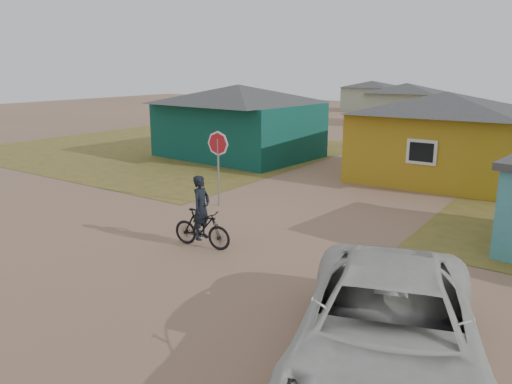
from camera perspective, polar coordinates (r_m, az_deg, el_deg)
ground at (r=13.13m, az=-7.78°, el=-8.12°), size 120.00×120.00×0.00m
grass_nw at (r=31.64m, az=-10.54°, el=4.92°), size 20.00×18.00×0.00m
house_teal at (r=28.13m, az=-2.01°, el=8.23°), size 8.93×7.08×4.00m
house_yellow at (r=23.76m, az=20.62°, el=6.13°), size 7.72×6.76×3.90m
house_pale_west at (r=45.29m, az=16.71°, el=9.65°), size 7.04×6.15×3.60m
house_pale_north at (r=59.31m, az=13.06°, el=10.70°), size 6.28×5.81×3.40m
stop_sign at (r=17.89m, az=-4.36°, el=4.60°), size 0.85×0.34×2.74m
cyclist at (r=14.00m, az=-6.23°, el=-3.38°), size 1.87×0.75×2.06m
vehicle at (r=8.54m, az=14.87°, el=-14.88°), size 4.74×6.85×1.74m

